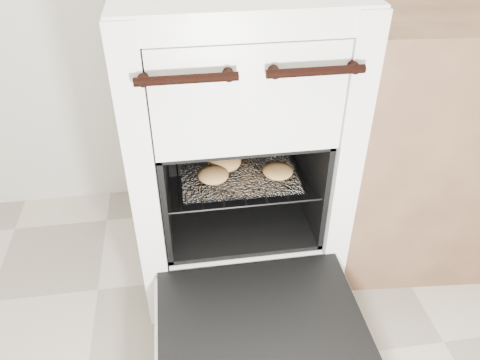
# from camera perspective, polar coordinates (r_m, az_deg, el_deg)

# --- Properties ---
(stove) EXTENTS (0.58, 0.65, 0.89)m
(stove) POSITION_cam_1_polar(r_m,az_deg,el_deg) (1.42, -0.85, 4.88)
(stove) COLOR white
(stove) RESTS_ON ground
(oven_door) EXTENTS (0.52, 0.41, 0.04)m
(oven_door) POSITION_cam_1_polar(r_m,az_deg,el_deg) (1.21, 2.56, -17.13)
(oven_door) COLOR black
(oven_door) RESTS_ON stove
(oven_rack) EXTENTS (0.42, 0.41, 0.01)m
(oven_rack) POSITION_cam_1_polar(r_m,az_deg,el_deg) (1.39, -0.47, 1.71)
(oven_rack) COLOR black
(oven_rack) RESTS_ON stove
(foil_sheet) EXTENTS (0.33, 0.29, 0.01)m
(foil_sheet) POSITION_cam_1_polar(r_m,az_deg,el_deg) (1.37, -0.36, 1.47)
(foil_sheet) COLOR white
(foil_sheet) RESTS_ON oven_rack
(baked_rolls) EXTENTS (0.28, 0.27, 0.05)m
(baked_rolls) POSITION_cam_1_polar(r_m,az_deg,el_deg) (1.36, -1.01, 2.49)
(baked_rolls) COLOR tan
(baked_rolls) RESTS_ON foil_sheet
(counter) EXTENTS (0.85, 0.61, 0.81)m
(counter) POSITION_cam_1_polar(r_m,az_deg,el_deg) (1.66, 25.04, 5.11)
(counter) COLOR brown
(counter) RESTS_ON ground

